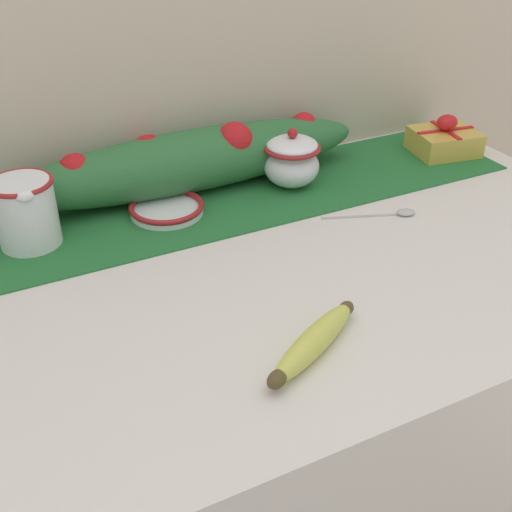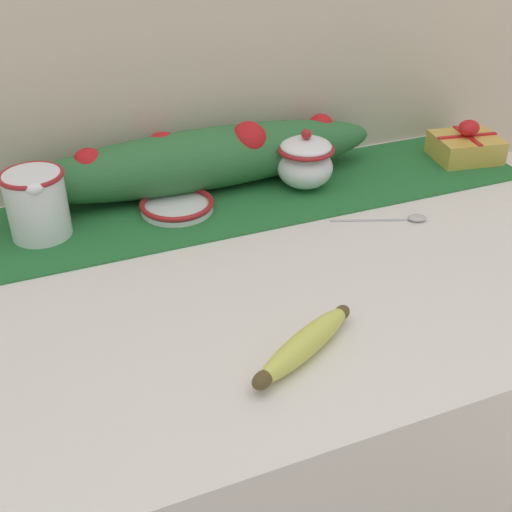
# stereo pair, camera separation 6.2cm
# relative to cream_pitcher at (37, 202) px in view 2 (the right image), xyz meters

# --- Properties ---
(countertop) EXTENTS (1.36, 0.75, 0.89)m
(countertop) POSITION_rel_cream_pitcher_xyz_m (0.32, -0.23, -0.51)
(countertop) COLOR silver
(countertop) RESTS_ON ground_plane
(back_wall) EXTENTS (2.16, 0.04, 2.40)m
(back_wall) POSITION_rel_cream_pitcher_xyz_m (0.32, 0.16, 0.24)
(back_wall) COLOR beige
(back_wall) RESTS_ON ground_plane
(table_runner) EXTENTS (1.25, 0.26, 0.00)m
(table_runner) POSITION_rel_cream_pitcher_xyz_m (0.32, -0.00, -0.06)
(table_runner) COLOR #236B33
(table_runner) RESTS_ON countertop
(cream_pitcher) EXTENTS (0.11, 0.13, 0.12)m
(cream_pitcher) POSITION_rel_cream_pitcher_xyz_m (0.00, 0.00, 0.00)
(cream_pitcher) COLOR white
(cream_pitcher) RESTS_ON countertop
(sugar_bowl) EXTENTS (0.11, 0.11, 0.12)m
(sugar_bowl) POSITION_rel_cream_pitcher_xyz_m (0.50, -0.00, -0.01)
(sugar_bowl) COLOR white
(sugar_bowl) RESTS_ON countertop
(small_dish) EXTENTS (0.14, 0.14, 0.02)m
(small_dish) POSITION_rel_cream_pitcher_xyz_m (0.24, -0.00, -0.05)
(small_dish) COLOR white
(small_dish) RESTS_ON countertop
(banana) EXTENTS (0.19, 0.12, 0.04)m
(banana) POSITION_rel_cream_pitcher_xyz_m (0.28, -0.45, -0.05)
(banana) COLOR #CCD156
(banana) RESTS_ON countertop
(spoon) EXTENTS (0.17, 0.07, 0.01)m
(spoon) POSITION_rel_cream_pitcher_xyz_m (0.61, -0.19, -0.06)
(spoon) COLOR #B7B7BC
(spoon) RESTS_ON countertop
(gift_box) EXTENTS (0.15, 0.13, 0.09)m
(gift_box) POSITION_rel_cream_pitcher_xyz_m (0.88, -0.01, -0.03)
(gift_box) COLOR gold
(gift_box) RESTS_ON countertop
(poinsettia_garland) EXTENTS (0.72, 0.13, 0.13)m
(poinsettia_garland) POSITION_rel_cream_pitcher_xyz_m (0.32, 0.07, -0.00)
(poinsettia_garland) COLOR #2D6B38
(poinsettia_garland) RESTS_ON countertop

